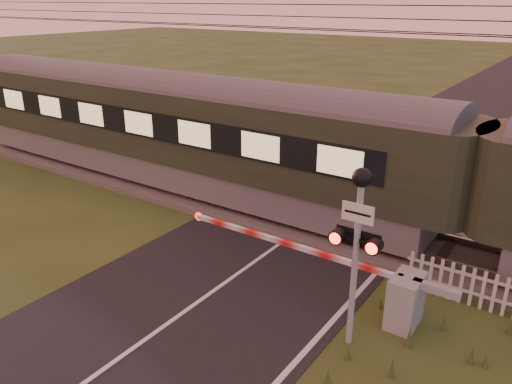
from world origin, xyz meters
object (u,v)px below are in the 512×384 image
Objects in this scene: train at (478,185)px; crossing_signal at (358,228)px; picket_fence at (461,284)px; boom_gate at (392,293)px.

train is 11.00× the size of crossing_signal.
crossing_signal is 3.60m from picket_fence.
boom_gate is (-0.72, -3.38, -1.49)m from train.
boom_gate is at bearing 71.54° from crossing_signal.
boom_gate is 1.84× the size of crossing_signal.
train is at bearing 77.91° from boom_gate.
train is at bearing 76.25° from crossing_signal.
picket_fence is (1.03, 1.48, -0.17)m from boom_gate.
crossing_signal is at bearing -108.46° from boom_gate.
boom_gate is 1.81m from picket_fence.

